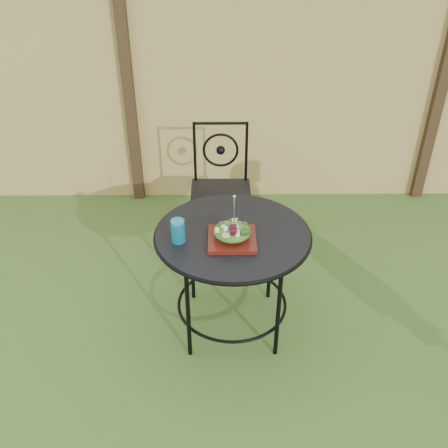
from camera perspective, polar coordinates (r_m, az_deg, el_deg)
ground at (r=3.09m, az=10.34°, el=-17.08°), size 60.00×60.00×0.00m
fence at (r=4.39m, az=6.85°, el=14.33°), size 8.00×0.12×1.90m
patio_table at (r=2.98m, az=0.98°, el=-3.17°), size 0.92×0.92×0.72m
patio_chair at (r=3.85m, az=-0.37°, el=4.54°), size 0.46×0.46×0.95m
salad_plate at (r=2.82m, az=0.92°, el=-1.73°), size 0.27×0.27×0.02m
salad at (r=2.79m, az=0.93°, el=-0.86°), size 0.21×0.21×0.08m
fork at (r=2.72m, az=1.17°, el=1.41°), size 0.01×0.01×0.18m
drinking_glass at (r=2.80m, az=-5.28°, el=-0.79°), size 0.08×0.08×0.14m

